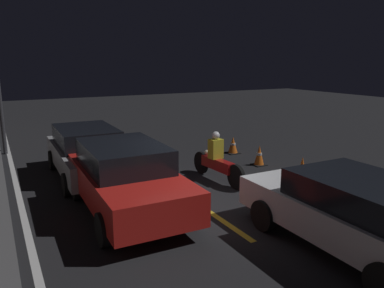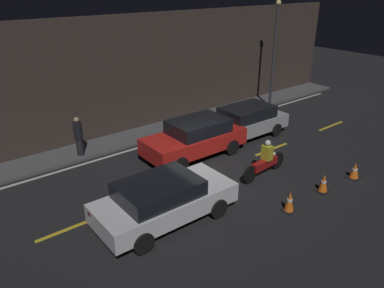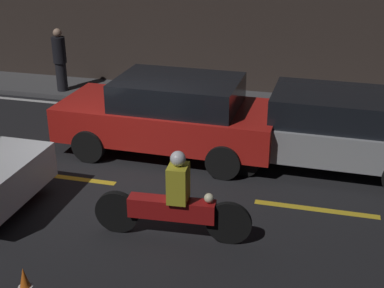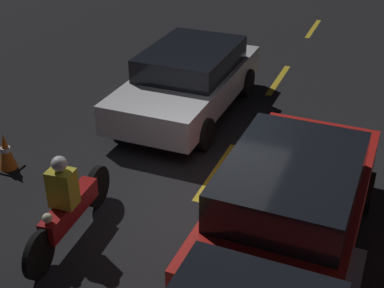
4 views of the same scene
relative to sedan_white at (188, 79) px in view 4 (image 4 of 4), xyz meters
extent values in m
plane|color=black|center=(3.06, 1.37, -0.74)|extent=(56.00, 56.00, 0.00)
cube|color=gold|center=(-6.94, 1.37, -0.74)|extent=(2.00, 0.14, 0.01)
cube|color=gold|center=(-2.44, 1.37, -0.74)|extent=(2.00, 0.14, 0.01)
cube|color=gold|center=(2.06, 1.37, -0.74)|extent=(2.00, 0.14, 0.01)
cube|color=silver|center=(0.06, 0.00, -0.13)|extent=(4.31, 1.88, 0.60)
cube|color=black|center=(-0.16, 0.00, 0.40)|extent=(2.37, 1.68, 0.47)
cube|color=red|center=(-2.05, 0.62, 0.02)|extent=(0.06, 0.20, 0.10)
cube|color=red|center=(-2.06, -0.59, 0.02)|extent=(0.06, 0.20, 0.10)
cylinder|color=black|center=(1.40, 0.89, -0.43)|extent=(0.63, 0.18, 0.62)
cylinder|color=black|center=(1.38, -0.91, -0.43)|extent=(0.63, 0.18, 0.62)
cylinder|color=black|center=(-1.27, 0.91, -0.43)|extent=(0.63, 0.18, 0.62)
cylinder|color=black|center=(-1.28, -0.89, -0.43)|extent=(0.63, 0.18, 0.62)
cube|color=red|center=(3.56, 2.99, -0.08)|extent=(4.30, 1.88, 0.67)
cube|color=black|center=(3.77, 2.98, 0.52)|extent=(2.37, 1.67, 0.53)
cylinder|color=black|center=(2.22, 2.12, -0.42)|extent=(0.65, 0.19, 0.64)
cylinder|color=black|center=(2.25, 3.89, -0.42)|extent=(0.65, 0.19, 0.64)
cylinder|color=black|center=(4.87, 2.08, -0.42)|extent=(0.65, 0.19, 0.64)
cylinder|color=black|center=(5.36, 0.08, -0.41)|extent=(0.67, 0.13, 0.66)
cylinder|color=black|center=(3.69, -0.04, -0.41)|extent=(0.67, 0.15, 0.66)
cube|color=maroon|center=(4.52, 0.02, -0.26)|extent=(1.30, 0.33, 0.30)
sphere|color=#F2EABF|center=(5.07, 0.06, -0.03)|extent=(0.14, 0.14, 0.14)
cube|color=gold|center=(4.62, 0.03, 0.17)|extent=(0.30, 0.38, 0.55)
sphere|color=silver|center=(4.62, 0.03, 0.55)|extent=(0.22, 0.22, 0.22)
cube|color=black|center=(3.37, -2.05, -0.73)|extent=(0.40, 0.40, 0.03)
cone|color=orange|center=(3.37, -2.05, -0.38)|extent=(0.31, 0.31, 0.67)
cylinder|color=white|center=(3.37, -2.05, -0.34)|extent=(0.17, 0.17, 0.08)
camera|label=1|loc=(-4.07, 5.44, 2.59)|focal=35.00mm
camera|label=2|loc=(-5.24, -7.97, 6.01)|focal=35.00mm
camera|label=3|loc=(6.52, -6.43, 3.70)|focal=50.00mm
camera|label=4|loc=(9.60, 3.94, 4.26)|focal=50.00mm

